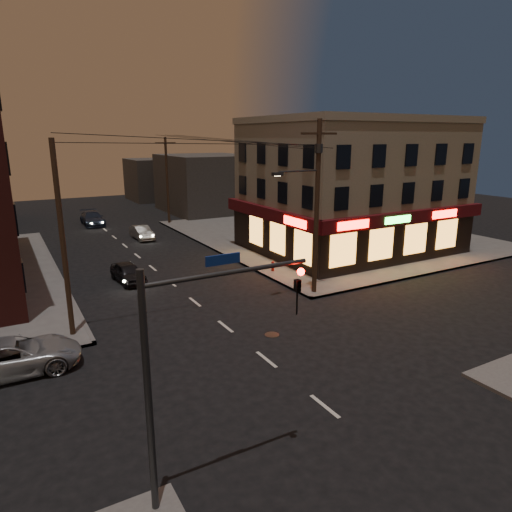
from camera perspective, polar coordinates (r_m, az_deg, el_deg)
ground at (r=19.89m, az=1.31°, el=-12.81°), size 120.00×120.00×0.00m
sidewalk_ne at (r=44.51m, az=8.69°, el=2.73°), size 24.00×28.00×0.15m
pizza_building at (r=38.15m, az=11.73°, el=8.63°), size 15.85×12.85×10.50m
bg_building_ne_a at (r=58.20m, az=-6.13°, el=9.02°), size 10.00×12.00×7.00m
bg_building_ne_b at (r=70.62m, az=-12.25°, el=9.36°), size 8.00×8.00×6.00m
utility_pole_main at (r=26.42m, az=7.44°, el=7.13°), size 4.20×0.44×10.00m
utility_pole_far at (r=49.93m, az=-11.04°, el=9.23°), size 0.26×0.26×9.00m
utility_pole_west at (r=22.21m, az=-23.01°, el=1.73°), size 0.24×0.24×9.00m
traffic_signal at (r=11.33m, az=-8.47°, el=-11.86°), size 4.49×0.32×6.47m
suv_cross at (r=20.91m, az=-28.25°, el=-11.04°), size 5.25×2.46×1.45m
sedan_near at (r=30.74m, az=-15.70°, el=-2.01°), size 1.80×3.84×1.27m
sedan_mid at (r=43.32m, az=-14.08°, el=2.86°), size 1.49×3.83×1.24m
sedan_far at (r=51.84m, az=-19.78°, el=4.45°), size 2.08×5.01×1.45m
fire_hydrant at (r=31.60m, az=2.11°, el=-1.21°), size 0.32×0.32×0.70m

